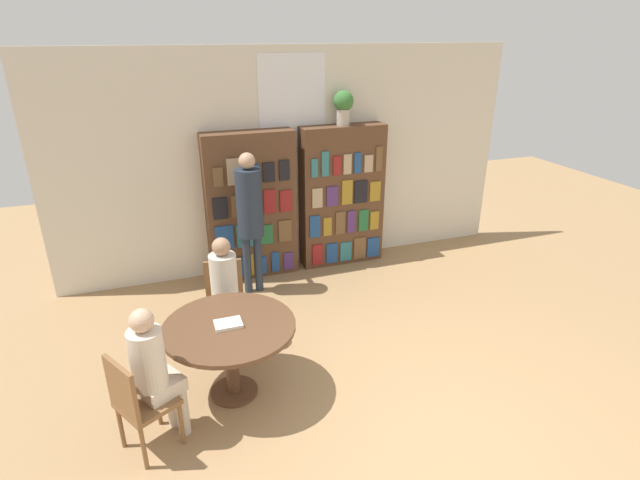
{
  "coord_description": "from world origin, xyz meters",
  "views": [
    {
      "loc": [
        -1.9,
        -2.63,
        3.16
      ],
      "look_at": [
        -0.22,
        2.08,
        1.05
      ],
      "focal_mm": 28.0,
      "sensor_mm": 36.0,
      "label": 1
    }
  ],
  "objects_px": {
    "bookshelf_left": "(251,206)",
    "bookshelf_right": "(342,196)",
    "flower_vase": "(343,105)",
    "seated_reader_right": "(154,367)",
    "reading_table": "(230,337)",
    "librarian_standing": "(250,209)",
    "seated_reader_left": "(225,288)",
    "chair_left_side": "(225,298)",
    "chair_near_camera": "(137,401)"
  },
  "relations": [
    {
      "from": "seated_reader_left",
      "to": "seated_reader_right",
      "type": "distance_m",
      "value": 1.34
    },
    {
      "from": "bookshelf_left",
      "to": "chair_left_side",
      "type": "xyz_separation_m",
      "value": [
        -0.63,
        -1.48,
        -0.48
      ]
    },
    {
      "from": "chair_left_side",
      "to": "librarian_standing",
      "type": "relative_size",
      "value": 0.49
    },
    {
      "from": "reading_table",
      "to": "seated_reader_left",
      "type": "distance_m",
      "value": 0.76
    },
    {
      "from": "chair_left_side",
      "to": "seated_reader_left",
      "type": "distance_m",
      "value": 0.28
    },
    {
      "from": "bookshelf_left",
      "to": "seated_reader_right",
      "type": "distance_m",
      "value": 3.12
    },
    {
      "from": "chair_near_camera",
      "to": "chair_left_side",
      "type": "distance_m",
      "value": 1.66
    },
    {
      "from": "bookshelf_left",
      "to": "reading_table",
      "type": "height_order",
      "value": "bookshelf_left"
    },
    {
      "from": "flower_vase",
      "to": "seated_reader_left",
      "type": "xyz_separation_m",
      "value": [
        -1.96,
        -1.67,
        -1.52
      ]
    },
    {
      "from": "flower_vase",
      "to": "seated_reader_left",
      "type": "relative_size",
      "value": 0.36
    },
    {
      "from": "bookshelf_right",
      "to": "chair_left_side",
      "type": "distance_m",
      "value": 2.49
    },
    {
      "from": "reading_table",
      "to": "seated_reader_left",
      "type": "xyz_separation_m",
      "value": [
        0.09,
        0.75,
        0.1
      ]
    },
    {
      "from": "chair_near_camera",
      "to": "seated_reader_right",
      "type": "height_order",
      "value": "seated_reader_right"
    },
    {
      "from": "seated_reader_right",
      "to": "reading_table",
      "type": "bearing_deg",
      "value": 90.0
    },
    {
      "from": "bookshelf_right",
      "to": "reading_table",
      "type": "relative_size",
      "value": 1.67
    },
    {
      "from": "bookshelf_left",
      "to": "flower_vase",
      "type": "distance_m",
      "value": 1.82
    },
    {
      "from": "flower_vase",
      "to": "seated_reader_right",
      "type": "height_order",
      "value": "flower_vase"
    },
    {
      "from": "seated_reader_left",
      "to": "seated_reader_right",
      "type": "height_order",
      "value": "seated_reader_left"
    },
    {
      "from": "reading_table",
      "to": "seated_reader_right",
      "type": "relative_size",
      "value": 0.94
    },
    {
      "from": "bookshelf_right",
      "to": "reading_table",
      "type": "xyz_separation_m",
      "value": [
        -2.05,
        -2.41,
        -0.37
      ]
    },
    {
      "from": "bookshelf_left",
      "to": "flower_vase",
      "type": "relative_size",
      "value": 4.41
    },
    {
      "from": "seated_reader_left",
      "to": "librarian_standing",
      "type": "relative_size",
      "value": 0.69
    },
    {
      "from": "bookshelf_left",
      "to": "chair_near_camera",
      "type": "height_order",
      "value": "bookshelf_left"
    },
    {
      "from": "seated_reader_right",
      "to": "bookshelf_right",
      "type": "bearing_deg",
      "value": 106.42
    },
    {
      "from": "bookshelf_left",
      "to": "seated_reader_right",
      "type": "xyz_separation_m",
      "value": [
        -1.39,
        -2.78,
        -0.27
      ]
    },
    {
      "from": "reading_table",
      "to": "seated_reader_right",
      "type": "height_order",
      "value": "seated_reader_right"
    },
    {
      "from": "bookshelf_left",
      "to": "librarian_standing",
      "type": "distance_m",
      "value": 0.54
    },
    {
      "from": "chair_near_camera",
      "to": "seated_reader_left",
      "type": "distance_m",
      "value": 1.52
    },
    {
      "from": "flower_vase",
      "to": "reading_table",
      "type": "height_order",
      "value": "flower_vase"
    },
    {
      "from": "seated_reader_left",
      "to": "seated_reader_right",
      "type": "bearing_deg",
      "value": 63.04
    },
    {
      "from": "reading_table",
      "to": "chair_left_side",
      "type": "bearing_deg",
      "value": 83.4
    },
    {
      "from": "seated_reader_right",
      "to": "chair_near_camera",
      "type": "bearing_deg",
      "value": -90.0
    },
    {
      "from": "bookshelf_left",
      "to": "librarian_standing",
      "type": "xyz_separation_m",
      "value": [
        -0.12,
        -0.5,
        0.15
      ]
    },
    {
      "from": "reading_table",
      "to": "librarian_standing",
      "type": "bearing_deg",
      "value": 71.97
    },
    {
      "from": "seated_reader_right",
      "to": "librarian_standing",
      "type": "height_order",
      "value": "librarian_standing"
    },
    {
      "from": "chair_left_side",
      "to": "librarian_standing",
      "type": "bearing_deg",
      "value": -111.01
    },
    {
      "from": "flower_vase",
      "to": "chair_near_camera",
      "type": "relative_size",
      "value": 0.5
    },
    {
      "from": "bookshelf_left",
      "to": "bookshelf_right",
      "type": "xyz_separation_m",
      "value": [
        1.31,
        -0.0,
        -0.0
      ]
    },
    {
      "from": "chair_near_camera",
      "to": "seated_reader_right",
      "type": "distance_m",
      "value": 0.28
    },
    {
      "from": "chair_left_side",
      "to": "chair_near_camera",
      "type": "bearing_deg",
      "value": 63.0
    },
    {
      "from": "reading_table",
      "to": "chair_near_camera",
      "type": "relative_size",
      "value": 1.31
    },
    {
      "from": "flower_vase",
      "to": "librarian_standing",
      "type": "distance_m",
      "value": 1.88
    },
    {
      "from": "chair_near_camera",
      "to": "librarian_standing",
      "type": "distance_m",
      "value": 2.84
    },
    {
      "from": "flower_vase",
      "to": "reading_table",
      "type": "bearing_deg",
      "value": -130.28
    },
    {
      "from": "chair_near_camera",
      "to": "chair_left_side",
      "type": "height_order",
      "value": "same"
    },
    {
      "from": "bookshelf_left",
      "to": "bookshelf_right",
      "type": "distance_m",
      "value": 1.31
    },
    {
      "from": "bookshelf_left",
      "to": "librarian_standing",
      "type": "relative_size",
      "value": 1.08
    },
    {
      "from": "librarian_standing",
      "to": "bookshelf_right",
      "type": "bearing_deg",
      "value": 19.39
    },
    {
      "from": "flower_vase",
      "to": "chair_left_side",
      "type": "distance_m",
      "value": 3.0
    },
    {
      "from": "chair_left_side",
      "to": "seated_reader_right",
      "type": "bearing_deg",
      "value": 66.11
    }
  ]
}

